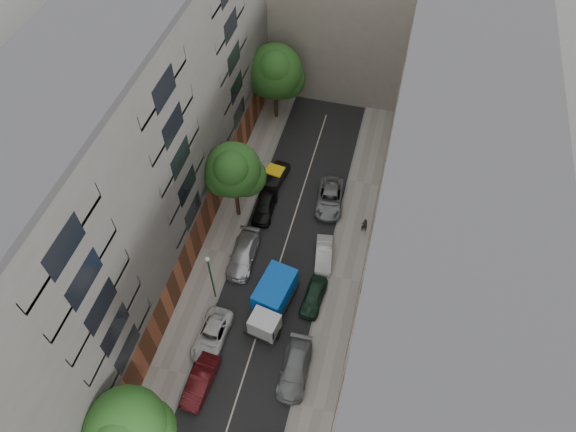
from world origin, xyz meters
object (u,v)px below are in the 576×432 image
(car_left_3, at_px, (243,255))
(car_right_2, at_px, (314,297))
(car_left_2, at_px, (212,335))
(tarp_truck, at_px, (272,301))
(car_left_1, at_px, (200,381))
(car_right_3, at_px, (324,254))
(car_right_4, at_px, (330,198))
(tree_far, at_px, (276,74))
(lamp_post, at_px, (210,273))
(car_right_1, at_px, (295,369))
(tree_mid, at_px, (234,172))
(car_left_5, at_px, (275,178))
(car_left_4, at_px, (265,206))
(pedestrian, at_px, (364,225))
(tree_near, at_px, (127,432))

(car_left_3, bearing_deg, car_right_2, -22.06)
(car_left_2, xyz_separation_m, car_left_3, (0.13, 7.60, 0.09))
(tarp_truck, bearing_deg, car_left_3, 143.15)
(car_left_1, height_order, car_right_3, car_left_1)
(car_left_1, relative_size, car_left_3, 0.84)
(car_right_2, height_order, car_right_4, car_right_4)
(tree_far, height_order, lamp_post, tree_far)
(car_left_2, distance_m, car_right_1, 6.89)
(car_left_1, bearing_deg, car_left_3, 95.72)
(tree_far, bearing_deg, car_right_2, -67.17)
(tarp_truck, distance_m, car_right_2, 3.49)
(lamp_post, bearing_deg, tree_mid, 94.78)
(tarp_truck, height_order, car_left_3, tarp_truck)
(car_right_2, bearing_deg, car_left_5, 123.07)
(car_left_2, relative_size, car_left_4, 1.07)
(car_left_5, xyz_separation_m, car_right_3, (6.34, -7.40, -0.04))
(car_left_2, distance_m, car_right_4, 16.72)
(pedestrian, bearing_deg, tree_mid, -15.41)
(car_left_2, xyz_separation_m, lamp_post, (-0.98, 3.51, 3.11))
(car_right_4, xyz_separation_m, pedestrian, (3.60, -2.47, 0.25))
(tarp_truck, relative_size, pedestrian, 3.77)
(car_left_3, relative_size, car_right_1, 1.02)
(car_right_3, bearing_deg, car_right_1, -98.73)
(tree_mid, bearing_deg, car_left_2, -82.01)
(car_left_1, distance_m, car_left_2, 3.62)
(car_left_4, distance_m, tree_far, 13.77)
(car_left_4, xyz_separation_m, car_right_3, (6.34, -3.80, -0.10))
(car_left_5, height_order, tree_far, tree_far)
(car_left_5, height_order, car_right_1, car_right_1)
(car_left_2, relative_size, tree_far, 0.54)
(tree_far, relative_size, lamp_post, 1.49)
(car_left_1, xyz_separation_m, car_right_1, (6.40, 2.60, 0.02))
(car_left_4, xyz_separation_m, car_right_1, (6.40, -14.20, -0.02))
(car_right_1, xyz_separation_m, car_right_4, (-0.80, 16.60, -0.01))
(car_right_1, height_order, car_right_3, car_right_1)
(car_left_5, height_order, car_right_4, car_right_4)
(car_left_1, bearing_deg, pedestrian, 65.42)
(car_left_3, distance_m, car_right_3, 6.88)
(car_left_4, relative_size, car_left_5, 1.06)
(car_left_1, distance_m, car_left_4, 16.80)
(car_left_5, distance_m, car_right_3, 9.75)
(car_right_1, distance_m, tree_near, 12.34)
(car_left_2, xyz_separation_m, pedestrian, (9.62, 13.13, 0.31))
(car_right_4, height_order, pedestrian, pedestrian)
(tarp_truck, relative_size, car_right_1, 1.23)
(car_left_1, bearing_deg, car_left_5, 94.22)
(car_left_1, height_order, tree_near, tree_near)
(tree_near, bearing_deg, car_right_4, 72.54)
(car_left_1, distance_m, car_left_5, 20.40)
(car_left_5, bearing_deg, car_left_4, -81.27)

